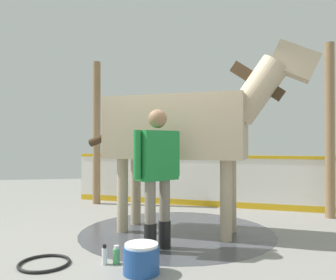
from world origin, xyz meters
name	(u,v)px	position (x,y,z in m)	size (l,w,h in m)	color
ground_plane	(163,238)	(0.00, 0.00, -0.01)	(16.00, 16.00, 0.02)	gray
wet_patch	(177,232)	(0.23, -0.24, 0.00)	(2.78, 2.78, 0.00)	#42444C
barrier_wall	(205,183)	(2.08, -1.20, 0.48)	(2.71, 5.11, 1.04)	white
roof_post_near	(330,130)	(0.68, -3.01, 1.50)	(0.16, 0.16, 3.01)	olive
roof_post_far	(97,133)	(2.75, 0.99, 1.50)	(0.16, 0.16, 3.01)	olive
horse	(185,127)	(0.17, -0.36, 1.51)	(1.85, 3.07, 2.62)	tan
handler	(158,169)	(-0.55, 0.15, 0.97)	(0.43, 0.60, 1.68)	black
wash_bucket	(141,259)	(-1.24, 0.41, 0.14)	(0.36, 0.36, 0.29)	#1E478C
bottle_shampoo	(104,255)	(-0.94, 0.77, 0.10)	(0.06, 0.06, 0.21)	white
bottle_spray	(116,255)	(-0.94, 0.65, 0.09)	(0.07, 0.07, 0.19)	#4CA559
hose_coil	(44,263)	(-0.84, 1.39, 0.02)	(0.54, 0.54, 0.03)	black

